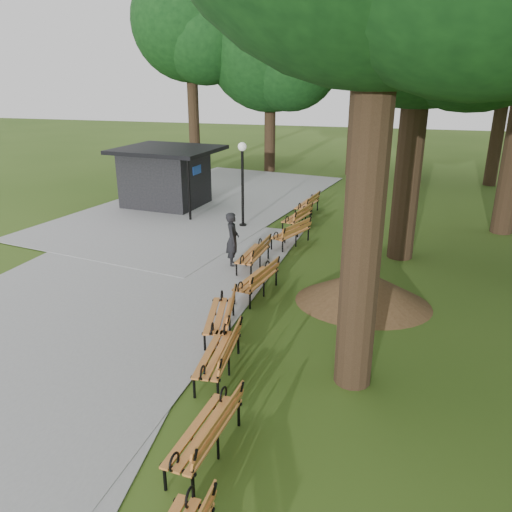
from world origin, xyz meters
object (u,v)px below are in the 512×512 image
(person, at_px, (233,240))
(kiosk, at_px, (165,177))
(bench_4, at_px, (220,316))
(bench_9, at_px, (307,204))
(bench_3, at_px, (218,354))
(lamp_post, at_px, (242,167))
(bench_8, at_px, (297,217))
(dirt_mound, at_px, (364,287))
(bench_5, at_px, (256,280))
(bench_6, at_px, (253,254))
(bench_2, at_px, (204,432))
(bench_7, at_px, (291,233))

(person, xyz_separation_m, kiosk, (-5.10, 6.28, 0.45))
(bench_4, bearing_deg, bench_9, 167.15)
(bench_3, bearing_deg, lamp_post, -170.45)
(kiosk, distance_m, bench_8, 6.58)
(lamp_post, distance_m, bench_3, 10.20)
(dirt_mound, height_order, bench_3, dirt_mound)
(kiosk, height_order, bench_9, kiosk)
(bench_4, height_order, bench_8, same)
(dirt_mound, xyz_separation_m, bench_3, (-2.49, -4.03, -0.01))
(person, height_order, bench_5, person)
(kiosk, distance_m, bench_6, 8.58)
(bench_5, height_order, bench_8, same)
(kiosk, xyz_separation_m, bench_6, (5.75, -6.31, -0.84))
(dirt_mound, distance_m, bench_4, 3.87)
(bench_9, bearing_deg, lamp_post, -33.10)
(lamp_post, relative_size, bench_3, 1.68)
(bench_2, xyz_separation_m, bench_9, (-0.93, 14.25, 0.00))
(dirt_mound, relative_size, bench_2, 1.52)
(bench_2, bearing_deg, lamp_post, -160.71)
(dirt_mound, xyz_separation_m, bench_9, (-2.87, 8.07, -0.01))
(bench_6, height_order, bench_7, same)
(dirt_mound, bearing_deg, lamp_post, 130.74)
(lamp_post, distance_m, bench_9, 3.63)
(bench_2, xyz_separation_m, bench_7, (-0.78, 10.18, 0.00))
(bench_5, height_order, bench_7, same)
(kiosk, height_order, bench_6, kiosk)
(lamp_post, height_order, bench_2, lamp_post)
(dirt_mound, height_order, bench_4, dirt_mound)
(bench_3, distance_m, bench_5, 3.80)
(bench_8, bearing_deg, bench_3, 13.90)
(person, relative_size, bench_6, 0.88)
(lamp_post, relative_size, bench_2, 1.68)
(bench_6, bearing_deg, bench_8, 177.13)
(bench_6, relative_size, bench_7, 1.00)
(bench_6, height_order, bench_9, same)
(dirt_mound, bearing_deg, bench_3, -121.69)
(bench_2, distance_m, bench_5, 5.99)
(bench_4, relative_size, bench_8, 1.00)
(lamp_post, xyz_separation_m, bench_9, (2.05, 2.36, -1.85))
(bench_6, xyz_separation_m, bench_9, (0.50, 6.44, 0.00))
(bench_8, bearing_deg, bench_6, 5.37)
(person, height_order, bench_2, person)
(bench_3, relative_size, bench_4, 1.00)
(bench_4, bearing_deg, person, -178.24)
(bench_2, height_order, bench_5, same)
(bench_9, bearing_deg, bench_2, 11.56)
(kiosk, distance_m, lamp_post, 4.86)
(kiosk, bearing_deg, bench_4, -53.50)
(bench_9, bearing_deg, kiosk, -80.99)
(bench_2, relative_size, bench_3, 1.00)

